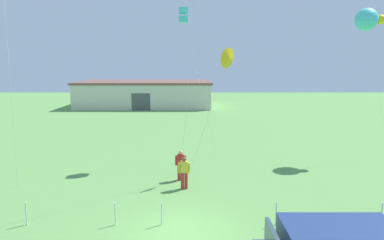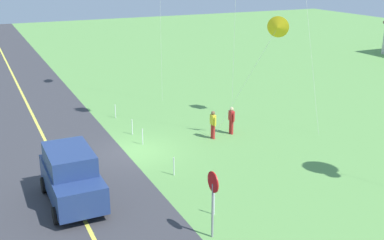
{
  "view_description": "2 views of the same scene",
  "coord_description": "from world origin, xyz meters",
  "px_view_note": "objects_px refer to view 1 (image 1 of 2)",
  "views": [
    {
      "loc": [
        0.32,
        -11.85,
        6.1
      ],
      "look_at": [
        0.32,
        4.17,
        3.47
      ],
      "focal_mm": 32.98,
      "sensor_mm": 36.0,
      "label": 1
    },
    {
      "loc": [
        22.06,
        -7.11,
        9.41
      ],
      "look_at": [
        1.62,
        2.5,
        1.88
      ],
      "focal_mm": 44.49,
      "sensor_mm": 36.0,
      "label": 2
    }
  ],
  "objects_px": {
    "kite_yellow_high": "(183,15)",
    "warehouse_distant": "(146,93)",
    "kite_blue_mid": "(228,59)",
    "kite_green_far": "(367,19)",
    "person_adult_near": "(181,164)",
    "person_adult_companion": "(184,172)"
  },
  "relations": [
    {
      "from": "kite_yellow_high",
      "to": "warehouse_distant",
      "type": "xyz_separation_m",
      "value": [
        -6.02,
        27.75,
        -7.14
      ]
    },
    {
      "from": "kite_blue_mid",
      "to": "kite_yellow_high",
      "type": "bearing_deg",
      "value": 126.79
    },
    {
      "from": "kite_blue_mid",
      "to": "warehouse_distant",
      "type": "bearing_deg",
      "value": 105.25
    },
    {
      "from": "kite_blue_mid",
      "to": "kite_green_far",
      "type": "xyz_separation_m",
      "value": [
        9.12,
        4.07,
        2.46
      ]
    },
    {
      "from": "kite_green_far",
      "to": "warehouse_distant",
      "type": "distance_m",
      "value": 32.9
    },
    {
      "from": "person_adult_near",
      "to": "person_adult_companion",
      "type": "height_order",
      "value": "same"
    },
    {
      "from": "person_adult_near",
      "to": "kite_green_far",
      "type": "height_order",
      "value": "kite_green_far"
    },
    {
      "from": "kite_yellow_high",
      "to": "kite_green_far",
      "type": "bearing_deg",
      "value": 4.07
    },
    {
      "from": "person_adult_near",
      "to": "person_adult_companion",
      "type": "bearing_deg",
      "value": 105.09
    },
    {
      "from": "person_adult_companion",
      "to": "warehouse_distant",
      "type": "distance_m",
      "value": 33.92
    },
    {
      "from": "person_adult_companion",
      "to": "kite_blue_mid",
      "type": "height_order",
      "value": "kite_blue_mid"
    },
    {
      "from": "person_adult_companion",
      "to": "kite_green_far",
      "type": "distance_m",
      "value": 15.29
    },
    {
      "from": "person_adult_near",
      "to": "kite_green_far",
      "type": "xyz_separation_m",
      "value": [
        11.62,
        5.12,
        7.89
      ]
    },
    {
      "from": "kite_green_far",
      "to": "warehouse_distant",
      "type": "bearing_deg",
      "value": 123.12
    },
    {
      "from": "person_adult_companion",
      "to": "kite_blue_mid",
      "type": "bearing_deg",
      "value": 111.67
    },
    {
      "from": "person_adult_near",
      "to": "warehouse_distant",
      "type": "xyz_separation_m",
      "value": [
        -5.95,
        32.05,
        0.89
      ]
    },
    {
      "from": "person_adult_companion",
      "to": "kite_green_far",
      "type": "bearing_deg",
      "value": 95.25
    },
    {
      "from": "person_adult_near",
      "to": "kite_green_far",
      "type": "relative_size",
      "value": 0.17
    },
    {
      "from": "person_adult_near",
      "to": "person_adult_companion",
      "type": "xyz_separation_m",
      "value": [
        0.21,
        -1.3,
        0.0
      ]
    },
    {
      "from": "warehouse_distant",
      "to": "kite_blue_mid",
      "type": "bearing_deg",
      "value": -74.75
    },
    {
      "from": "kite_blue_mid",
      "to": "warehouse_distant",
      "type": "xyz_separation_m",
      "value": [
        -8.45,
        30.99,
        -4.54
      ]
    },
    {
      "from": "person_adult_companion",
      "to": "kite_blue_mid",
      "type": "xyz_separation_m",
      "value": [
        2.29,
        2.35,
        5.43
      ]
    }
  ]
}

